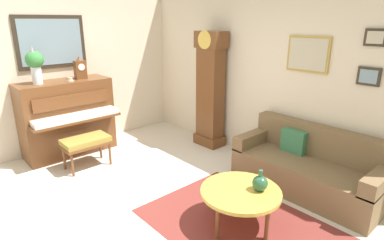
% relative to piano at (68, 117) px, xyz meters
% --- Properties ---
extents(ground_plane, '(6.40, 6.00, 0.10)m').
position_rel_piano_xyz_m(ground_plane, '(2.23, -0.10, -0.68)').
color(ground_plane, beige).
extents(wall_left, '(0.13, 4.90, 2.80)m').
position_rel_piano_xyz_m(wall_left, '(-0.37, -0.09, 0.78)').
color(wall_left, beige).
rests_on(wall_left, ground_plane).
extents(wall_back, '(5.30, 0.13, 2.80)m').
position_rel_piano_xyz_m(wall_back, '(2.25, 2.30, 0.77)').
color(wall_back, beige).
rests_on(wall_back, ground_plane).
extents(area_rug, '(2.10, 1.50, 0.01)m').
position_rel_piano_xyz_m(area_rug, '(3.26, 0.58, -0.63)').
color(area_rug, maroon).
rests_on(area_rug, ground_plane).
extents(piano, '(0.87, 1.44, 1.25)m').
position_rel_piano_xyz_m(piano, '(0.00, 0.00, 0.00)').
color(piano, brown).
rests_on(piano, ground_plane).
extents(piano_bench, '(0.42, 0.70, 0.48)m').
position_rel_piano_xyz_m(piano_bench, '(0.73, -0.03, -0.23)').
color(piano_bench, brown).
rests_on(piano_bench, ground_plane).
extents(grandfather_clock, '(0.52, 0.34, 2.03)m').
position_rel_piano_xyz_m(grandfather_clock, '(1.34, 2.04, 0.33)').
color(grandfather_clock, brown).
rests_on(grandfather_clock, ground_plane).
extents(couch, '(1.90, 0.80, 0.84)m').
position_rel_piano_xyz_m(couch, '(3.35, 1.88, -0.32)').
color(couch, brown).
rests_on(couch, ground_plane).
extents(coffee_table, '(0.88, 0.88, 0.43)m').
position_rel_piano_xyz_m(coffee_table, '(3.25, 0.60, -0.23)').
color(coffee_table, gold).
rests_on(coffee_table, ground_plane).
extents(mantel_clock, '(0.13, 0.18, 0.38)m').
position_rel_piano_xyz_m(mantel_clock, '(0.00, 0.30, 0.79)').
color(mantel_clock, brown).
rests_on(mantel_clock, piano).
extents(flower_vase, '(0.26, 0.26, 0.58)m').
position_rel_piano_xyz_m(flower_vase, '(0.00, -0.38, 0.93)').
color(flower_vase, silver).
rests_on(flower_vase, piano).
extents(teacup, '(0.12, 0.12, 0.06)m').
position_rel_piano_xyz_m(teacup, '(0.09, 0.08, 0.64)').
color(teacup, beige).
rests_on(teacup, piano).
extents(green_jug, '(0.17, 0.17, 0.24)m').
position_rel_piano_xyz_m(green_jug, '(3.38, 0.75, -0.12)').
color(green_jug, '#234C33').
rests_on(green_jug, coffee_table).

